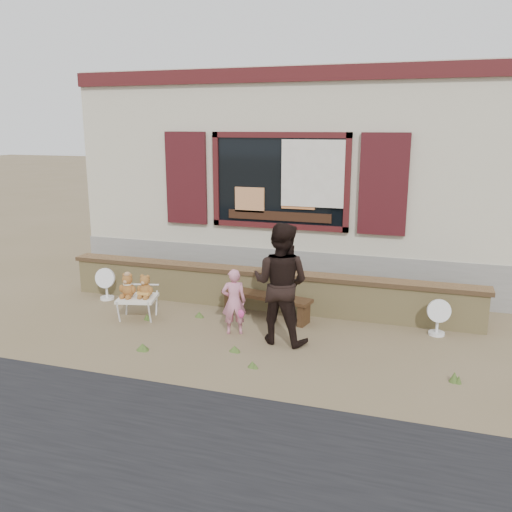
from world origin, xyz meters
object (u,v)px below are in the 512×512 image
(child, at_px, (234,302))
(adult, at_px, (281,283))
(bench, at_px, (266,301))
(folding_chair, at_px, (137,299))
(teddy_bear_left, at_px, (128,285))
(teddy_bear_right, at_px, (145,286))

(child, distance_m, adult, 0.82)
(child, bearing_deg, adult, 152.03)
(bench, xyz_separation_m, folding_chair, (-1.94, -0.67, 0.04))
(bench, height_order, folding_chair, bench)
(teddy_bear_left, xyz_separation_m, teddy_bear_right, (0.27, 0.07, -0.01))
(teddy_bear_right, bearing_deg, bench, 5.22)
(teddy_bear_left, bearing_deg, child, -16.96)
(folding_chair, relative_size, child, 0.70)
(bench, height_order, teddy_bear_right, teddy_bear_right)
(bench, xyz_separation_m, teddy_bear_left, (-2.07, -0.70, 0.27))
(adult, bearing_deg, bench, -54.66)
(child, bearing_deg, teddy_bear_right, -27.54)
(bench, bearing_deg, folding_chair, -149.12)
(bench, relative_size, child, 1.57)
(folding_chair, bearing_deg, teddy_bear_left, -180.00)
(bench, distance_m, teddy_bear_right, 1.93)
(bench, distance_m, teddy_bear_left, 2.21)
(folding_chair, bearing_deg, bench, 4.86)
(folding_chair, bearing_deg, child, -18.35)
(teddy_bear_left, height_order, adult, adult)
(bench, bearing_deg, teddy_bear_right, -148.76)
(bench, relative_size, teddy_bear_left, 3.90)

